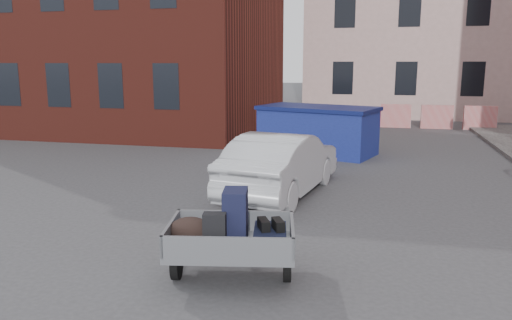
# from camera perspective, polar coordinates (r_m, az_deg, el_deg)

# --- Properties ---
(ground) EXTENTS (120.00, 120.00, 0.00)m
(ground) POSITION_cam_1_polar(r_m,az_deg,el_deg) (7.95, 0.28, -9.45)
(ground) COLOR #38383A
(ground) RESTS_ON ground
(far_building) EXTENTS (6.00, 6.00, 8.00)m
(far_building) POSITION_cam_1_polar(r_m,az_deg,el_deg) (36.44, -23.50, 12.18)
(far_building) COLOR maroon
(far_building) RESTS_ON ground
(barriers) EXTENTS (4.70, 0.18, 1.00)m
(barriers) POSITION_cam_1_polar(r_m,az_deg,el_deg) (22.49, 19.98, 4.65)
(barriers) COLOR red
(barriers) RESTS_ON ground
(trailer) EXTENTS (1.78, 1.93, 1.20)m
(trailer) POSITION_cam_1_polar(r_m,az_deg,el_deg) (6.48, -2.94, -8.61)
(trailer) COLOR black
(trailer) RESTS_ON ground
(dumpster) EXTENTS (3.86, 2.76, 1.46)m
(dumpster) POSITION_cam_1_polar(r_m,az_deg,el_deg) (15.47, 7.05, 3.43)
(dumpster) COLOR navy
(dumpster) RESTS_ON ground
(silver_car) EXTENTS (2.05, 4.22, 1.33)m
(silver_car) POSITION_cam_1_polar(r_m,az_deg,el_deg) (10.64, 2.94, -0.40)
(silver_car) COLOR #B5B8BD
(silver_car) RESTS_ON ground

